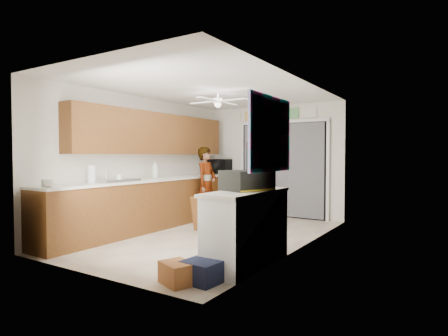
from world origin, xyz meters
The scene contains 42 objects.
floor centered at (0.00, 0.00, 0.00)m, with size 5.00×5.00×0.00m, color #B9A795.
ceiling centered at (0.00, 0.00, 2.50)m, with size 5.00×5.00×0.00m, color white.
wall_back centered at (0.00, 2.50, 1.25)m, with size 3.20×3.20×0.00m, color white.
wall_front centered at (0.00, -2.50, 1.25)m, with size 3.20×3.20×0.00m, color white.
wall_left centered at (-1.60, 0.00, 1.25)m, with size 5.00×5.00×0.00m, color white.
wall_right centered at (1.60, 0.00, 1.25)m, with size 5.00×5.00×0.00m, color white.
left_base_cabinets centered at (-1.30, 0.00, 0.45)m, with size 0.60×4.80×0.90m, color brown.
left_countertop centered at (-1.29, 0.00, 0.92)m, with size 0.62×4.80×0.04m, color white.
upper_cabinets centered at (-1.44, 0.20, 1.80)m, with size 0.32×4.00×0.80m, color brown.
sink_basin centered at (-1.29, -1.00, 0.95)m, with size 0.50×0.76×0.06m, color silver.
faucet centered at (-1.48, -1.00, 1.05)m, with size 0.03×0.03×0.22m, color silver.
peninsula_base centered at (-0.50, 2.00, 0.45)m, with size 1.00×0.60×0.90m, color brown.
peninsula_top centered at (-0.50, 2.00, 0.92)m, with size 1.04×0.64×0.04m, color white.
back_opening_recess centered at (0.25, 2.47, 1.05)m, with size 2.00×0.06×2.10m, color black.
curtain_panel centered at (0.25, 2.43, 1.05)m, with size 1.90×0.03×2.05m, color slate.
door_trim_left centered at (-0.77, 2.44, 1.05)m, with size 0.06×0.04×2.10m, color white.
door_trim_right centered at (1.27, 2.44, 1.05)m, with size 0.06×0.04×2.10m, color white.
door_trim_head centered at (0.25, 2.44, 2.12)m, with size 2.10×0.04×0.06m, color white.
header_frame_0 centered at (-0.60, 2.47, 2.30)m, with size 0.22×0.02×0.22m, color #EAA94E.
header_frame_1 centered at (-0.25, 2.47, 2.30)m, with size 0.22×0.02×0.22m, color #4E94D1.
header_frame_2 centered at (0.10, 2.47, 2.30)m, with size 0.22×0.02×0.22m, color #CE634D.
header_frame_3 centered at (0.50, 2.47, 2.30)m, with size 0.22×0.02×0.22m, color #60A862.
header_frame_4 centered at (0.90, 2.47, 2.30)m, with size 0.22×0.02×0.22m, color silver.
route66_sign centered at (-0.95, 2.47, 2.30)m, with size 0.22×0.02×0.26m, color silver.
right_counter_base centered at (1.35, -1.20, 0.45)m, with size 0.50×1.40×0.90m, color white.
right_counter_top centered at (1.34, -1.20, 0.92)m, with size 0.54×1.44×0.04m, color white.
abstract_painting centered at (1.58, -1.00, 1.65)m, with size 0.03×1.15×0.95m, color #E956CC.
ceiling_fan centered at (0.00, 0.20, 2.32)m, with size 1.14×1.14×0.24m, color white.
microwave centered at (-1.26, 2.18, 1.11)m, with size 0.62×0.42×0.34m, color black.
soap_bottle centered at (-1.35, 0.06, 1.11)m, with size 0.13×0.13×0.34m, color silver.
cup centered at (-1.16, -2.25, 0.99)m, with size 0.14×0.14×0.11m, color white.
jar_a centered at (-1.13, -1.03, 1.00)m, with size 0.09×0.09×0.13m, color silver.
jar_b centered at (-1.28, -2.25, 0.99)m, with size 0.07×0.07×0.11m, color silver.
paper_towel_roll centered at (-1.39, -1.38, 1.08)m, with size 0.13×0.13×0.28m, color white.
suitcase centered at (1.32, -1.15, 1.07)m, with size 0.44×0.58×0.25m, color black.
suitcase_rim centered at (1.32, -1.15, 0.96)m, with size 0.44×0.58×0.02m, color yellow.
suitcase_lid centered at (1.32, -0.86, 1.32)m, with size 0.42×0.03×0.50m, color black.
cardboard_box centered at (1.05, -2.20, 0.12)m, with size 0.37×0.28×0.23m, color #A45933.
navy_crate centered at (1.25, -2.03, 0.12)m, with size 0.39×0.33×0.24m, color #141932.
cabinet_door_panel centered at (-0.29, 0.14, 0.32)m, with size 0.43×0.03×0.64m, color brown.
man centered at (-0.84, 1.05, 0.78)m, with size 0.56×0.37×1.55m, color white.
dog centered at (-0.53, 1.48, 0.21)m, with size 0.23×0.53×0.42m, color black.
Camera 1 is at (3.59, -5.29, 1.38)m, focal length 30.00 mm.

